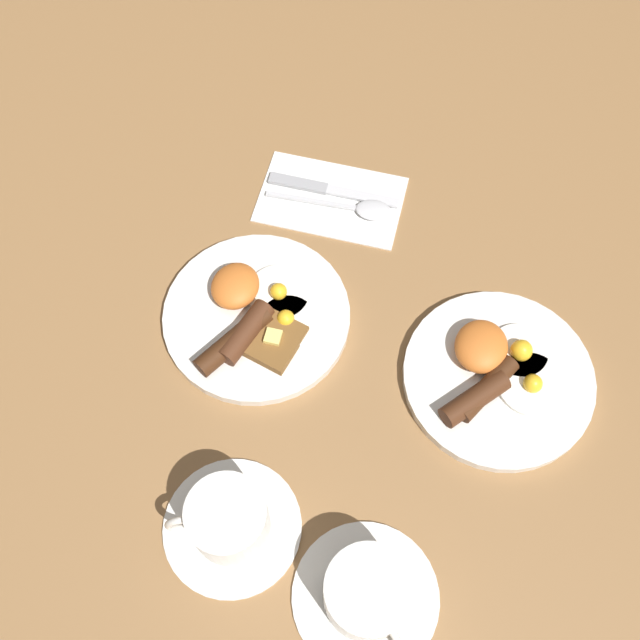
# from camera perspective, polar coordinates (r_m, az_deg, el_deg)

# --- Properties ---
(ground_plane) EXTENTS (3.00, 3.00, 0.00)m
(ground_plane) POSITION_cam_1_polar(r_m,az_deg,el_deg) (0.98, -4.80, 0.10)
(ground_plane) COLOR olive
(breakfast_plate_near) EXTENTS (0.24, 0.24, 0.05)m
(breakfast_plate_near) POSITION_cam_1_polar(r_m,az_deg,el_deg) (0.97, -4.95, 0.32)
(breakfast_plate_near) COLOR silver
(breakfast_plate_near) RESTS_ON ground_plane
(breakfast_plate_far) EXTENTS (0.24, 0.24, 0.05)m
(breakfast_plate_far) POSITION_cam_1_polar(r_m,az_deg,el_deg) (0.95, 13.31, -4.06)
(breakfast_plate_far) COLOR silver
(breakfast_plate_far) RESTS_ON ground_plane
(teacup_near) EXTENTS (0.16, 0.16, 0.08)m
(teacup_near) POSITION_cam_1_polar(r_m,az_deg,el_deg) (0.86, -6.99, -14.97)
(teacup_near) COLOR silver
(teacup_near) RESTS_ON ground_plane
(teacup_far) EXTENTS (0.16, 0.16, 0.08)m
(teacup_far) POSITION_cam_1_polar(r_m,az_deg,el_deg) (0.84, 3.65, -20.13)
(teacup_far) COLOR silver
(teacup_far) RESTS_ON ground_plane
(napkin) EXTENTS (0.14, 0.21, 0.01)m
(napkin) POSITION_cam_1_polar(r_m,az_deg,el_deg) (1.07, 0.83, 9.21)
(napkin) COLOR white
(napkin) RESTS_ON ground_plane
(knife) EXTENTS (0.03, 0.19, 0.01)m
(knife) POSITION_cam_1_polar(r_m,az_deg,el_deg) (1.08, 0.45, 9.96)
(knife) COLOR silver
(knife) RESTS_ON napkin
(spoon) EXTENTS (0.04, 0.18, 0.01)m
(spoon) POSITION_cam_1_polar(r_m,az_deg,el_deg) (1.06, 3.11, 8.50)
(spoon) COLOR silver
(spoon) RESTS_ON napkin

